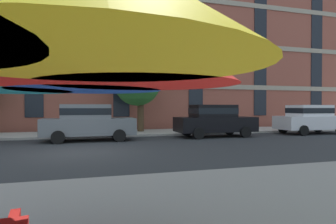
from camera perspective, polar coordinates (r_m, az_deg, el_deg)
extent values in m
plane|color=#2D3033|center=(11.06, -17.30, -7.63)|extent=(120.00, 120.00, 0.00)
cube|color=#B2ADA3|center=(17.81, -17.03, -4.20)|extent=(56.00, 3.60, 0.12)
cube|color=#934C3D|center=(27.13, -16.99, 17.94)|extent=(43.84, 12.00, 19.20)
cube|color=#9E937F|center=(19.96, -17.02, 5.37)|extent=(42.96, 0.08, 0.36)
cube|color=#9E937F|center=(20.46, -17.07, 14.34)|extent=(42.96, 0.08, 0.36)
cube|color=black|center=(25.50, 17.76, 20.02)|extent=(1.10, 0.06, 18.00)
cube|color=black|center=(28.79, 27.26, 17.71)|extent=(1.10, 0.06, 18.00)
cube|color=slate|center=(14.67, -15.26, -2.77)|extent=(4.40, 1.76, 0.80)
cube|color=slate|center=(14.64, -15.86, 0.11)|extent=(2.30, 1.55, 0.68)
cube|color=black|center=(14.64, -15.86, 0.11)|extent=(2.32, 1.57, 0.32)
cylinder|color=black|center=(15.67, -10.33, -3.99)|extent=(0.60, 0.22, 0.60)
cylinder|color=black|center=(13.93, -9.54, -4.60)|extent=(0.60, 0.22, 0.60)
cylinder|color=black|center=(15.61, -20.36, -4.05)|extent=(0.60, 0.22, 0.60)
cylinder|color=black|center=(13.86, -20.84, -4.67)|extent=(0.60, 0.22, 0.60)
cube|color=black|center=(16.30, 9.29, -2.39)|extent=(4.40, 1.76, 0.80)
cube|color=black|center=(16.21, 8.82, 0.21)|extent=(2.30, 1.55, 0.68)
cube|color=black|center=(16.21, 8.82, 0.21)|extent=(2.32, 1.57, 0.32)
cylinder|color=black|center=(17.73, 12.02, -3.43)|extent=(0.60, 0.22, 0.60)
cylinder|color=black|center=(16.21, 15.00, -3.84)|extent=(0.60, 0.22, 0.60)
cylinder|color=black|center=(16.60, 3.70, -3.70)|extent=(0.60, 0.22, 0.60)
cylinder|color=black|center=(14.97, 6.05, -4.21)|extent=(0.60, 0.22, 0.60)
cube|color=silver|center=(20.02, 26.35, -1.86)|extent=(4.40, 1.76, 0.80)
cube|color=silver|center=(19.90, 26.05, 0.26)|extent=(2.30, 1.55, 0.68)
cube|color=black|center=(19.90, 26.05, 0.26)|extent=(2.32, 1.57, 0.32)
cylinder|color=black|center=(21.62, 27.40, -2.73)|extent=(0.60, 0.22, 0.60)
cylinder|color=black|center=(19.82, 21.71, -3.01)|extent=(0.60, 0.22, 0.60)
cylinder|color=black|center=(18.48, 25.10, -3.32)|extent=(0.60, 0.22, 0.60)
cylinder|color=#4C3823|center=(18.41, -5.41, -0.34)|extent=(0.41, 0.41, 2.47)
sphere|color=#2D702D|center=(18.19, -6.06, 5.77)|extent=(2.89, 2.89, 2.89)
sphere|color=#2D702D|center=(18.28, -5.96, 6.20)|extent=(2.16, 2.16, 2.16)
sphere|color=#2D702D|center=(18.81, -6.33, 7.24)|extent=(2.75, 2.75, 2.75)
cone|color=red|center=(2.01, -5.72, 12.17)|extent=(1.35, 1.35, 0.47)
cone|color=blue|center=(2.76, -15.74, 9.06)|extent=(1.35, 1.35, 0.47)
cone|color=yellow|center=(1.21, -14.55, 19.89)|extent=(1.35, 1.35, 0.47)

